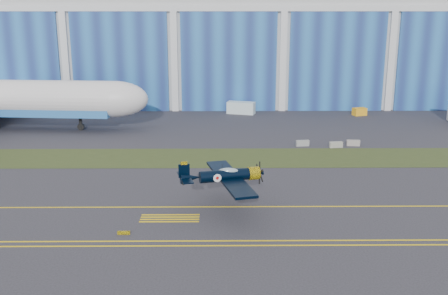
{
  "coord_description": "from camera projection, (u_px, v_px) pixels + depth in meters",
  "views": [
    {
      "loc": [
        -12.94,
        -57.71,
        20.75
      ],
      "look_at": [
        -12.38,
        2.95,
        4.49
      ],
      "focal_mm": 42.0,
      "sensor_mm": 36.0,
      "label": 1
    }
  ],
  "objects": [
    {
      "name": "warbird",
      "position": [
        225.0,
        176.0,
        54.27
      ],
      "size": [
        12.71,
        14.22,
        3.61
      ],
      "rotation": [
        0.0,
        0.0,
        0.25
      ],
      "color": "black",
      "rests_on": "ground"
    },
    {
      "name": "barrier_c",
      "position": [
        353.0,
        143.0,
        81.05
      ],
      "size": [
        2.05,
        0.78,
        0.9
      ],
      "primitive_type": "cube",
      "rotation": [
        0.0,
        0.0,
        -0.09
      ],
      "color": "gray",
      "rests_on": "ground"
    },
    {
      "name": "barrier_a",
      "position": [
        303.0,
        143.0,
        80.9
      ],
      "size": [
        2.06,
        0.83,
        0.9
      ],
      "primitive_type": "cube",
      "rotation": [
        0.0,
        0.0,
        0.12
      ],
      "color": "gray",
      "rests_on": "ground"
    },
    {
      "name": "edge_line_far",
      "position": [
        360.0,
        240.0,
        48.19
      ],
      "size": [
        80.0,
        0.2,
        0.02
      ],
      "primitive_type": "cube",
      "color": "yellow",
      "rests_on": "ground"
    },
    {
      "name": "shipping_container",
      "position": [
        241.0,
        108.0,
        105.41
      ],
      "size": [
        5.89,
        3.71,
        2.38
      ],
      "primitive_type": "cube",
      "rotation": [
        0.0,
        0.0,
        -0.3
      ],
      "color": "silver",
      "rests_on": "ground"
    },
    {
      "name": "guard_board_left",
      "position": [
        124.0,
        233.0,
        49.4
      ],
      "size": [
        1.2,
        0.15,
        0.35
      ],
      "primitive_type": "cube",
      "color": "yellow",
      "rests_on": "ground"
    },
    {
      "name": "tug",
      "position": [
        359.0,
        112.0,
        103.87
      ],
      "size": [
        2.91,
        2.28,
        1.49
      ],
      "primitive_type": "cube",
      "rotation": [
        0.0,
        0.0,
        0.3
      ],
      "color": "#FFAD1C",
      "rests_on": "ground"
    },
    {
      "name": "barrier_b",
      "position": [
        336.0,
        145.0,
        80.02
      ],
      "size": [
        2.07,
        0.9,
        0.9
      ],
      "primitive_type": "cube",
      "rotation": [
        0.0,
        0.0,
        0.15
      ],
      "color": "gray",
      "rests_on": "ground"
    },
    {
      "name": "edge_line_near",
      "position": [
        363.0,
        245.0,
        47.22
      ],
      "size": [
        80.0,
        0.2,
        0.02
      ],
      "primitive_type": "cube",
      "color": "yellow",
      "rests_on": "ground"
    },
    {
      "name": "grass_median",
      "position": [
        310.0,
        157.0,
        74.75
      ],
      "size": [
        260.0,
        10.0,
        0.02
      ],
      "primitive_type": "cube",
      "color": "#475128",
      "rests_on": "ground"
    },
    {
      "name": "taxiway_centreline",
      "position": [
        339.0,
        206.0,
        56.4
      ],
      "size": [
        200.0,
        0.2,
        0.02
      ],
      "primitive_type": "cube",
      "color": "yellow",
      "rests_on": "ground"
    },
    {
      "name": "hangar",
      "position": [
        272.0,
        32.0,
        126.69
      ],
      "size": [
        220.0,
        45.7,
        30.0
      ],
      "color": "silver",
      "rests_on": "ground"
    },
    {
      "name": "hold_short_ladder",
      "position": [
        170.0,
        218.0,
        53.25
      ],
      "size": [
        6.0,
        2.4,
        0.02
      ],
      "primitive_type": null,
      "color": "yellow",
      "rests_on": "ground"
    },
    {
      "name": "ground",
      "position": [
        330.0,
        191.0,
        61.23
      ],
      "size": [
        260.0,
        260.0,
        0.0
      ],
      "primitive_type": "plane",
      "color": "#33323A",
      "rests_on": "ground"
    }
  ]
}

